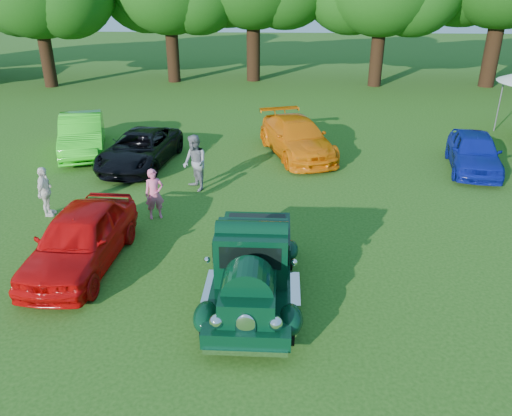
{
  "coord_description": "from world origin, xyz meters",
  "views": [
    {
      "loc": [
        1.54,
        -9.76,
        6.39
      ],
      "look_at": [
        0.92,
        1.74,
        1.1
      ],
      "focal_mm": 35.0,
      "sensor_mm": 36.0,
      "label": 1
    }
  ],
  "objects_px": {
    "back_car_lime": "(82,134)",
    "back_car_blue": "(474,152)",
    "red_convertible": "(81,238)",
    "hero_pickup": "(253,266)",
    "back_car_black": "(140,149)",
    "spectator_pink": "(154,194)",
    "spectator_white": "(45,192)",
    "back_car_orange": "(297,138)",
    "spectator_grey": "(195,163)"
  },
  "relations": [
    {
      "from": "hero_pickup",
      "to": "spectator_pink",
      "type": "distance_m",
      "value": 4.92
    },
    {
      "from": "back_car_black",
      "to": "spectator_white",
      "type": "xyz_separation_m",
      "value": [
        -1.59,
        -4.49,
        0.11
      ]
    },
    {
      "from": "back_car_blue",
      "to": "spectator_pink",
      "type": "height_order",
      "value": "spectator_pink"
    },
    {
      "from": "back_car_orange",
      "to": "back_car_blue",
      "type": "xyz_separation_m",
      "value": [
        6.4,
        -1.37,
        -0.02
      ]
    },
    {
      "from": "back_car_blue",
      "to": "hero_pickup",
      "type": "bearing_deg",
      "value": -120.84
    },
    {
      "from": "spectator_grey",
      "to": "spectator_white",
      "type": "xyz_separation_m",
      "value": [
        -4.05,
        -2.22,
        -0.18
      ]
    },
    {
      "from": "red_convertible",
      "to": "hero_pickup",
      "type": "bearing_deg",
      "value": -12.61
    },
    {
      "from": "spectator_white",
      "to": "back_car_black",
      "type": "bearing_deg",
      "value": -24.51
    },
    {
      "from": "back_car_black",
      "to": "spectator_pink",
      "type": "relative_size",
      "value": 3.06
    },
    {
      "from": "back_car_orange",
      "to": "spectator_grey",
      "type": "height_order",
      "value": "spectator_grey"
    },
    {
      "from": "hero_pickup",
      "to": "spectator_pink",
      "type": "xyz_separation_m",
      "value": [
        -3.07,
        3.84,
        -0.01
      ]
    },
    {
      "from": "back_car_black",
      "to": "back_car_blue",
      "type": "bearing_deg",
      "value": 7.36
    },
    {
      "from": "back_car_orange",
      "to": "spectator_pink",
      "type": "relative_size",
      "value": 3.3
    },
    {
      "from": "back_car_lime",
      "to": "spectator_white",
      "type": "xyz_separation_m",
      "value": [
        1.11,
        -5.86,
        -0.01
      ]
    },
    {
      "from": "spectator_pink",
      "to": "spectator_white",
      "type": "distance_m",
      "value": 3.23
    },
    {
      "from": "red_convertible",
      "to": "back_car_black",
      "type": "bearing_deg",
      "value": 96.12
    },
    {
      "from": "back_car_lime",
      "to": "spectator_pink",
      "type": "relative_size",
      "value": 3.07
    },
    {
      "from": "red_convertible",
      "to": "back_car_orange",
      "type": "height_order",
      "value": "red_convertible"
    },
    {
      "from": "red_convertible",
      "to": "spectator_grey",
      "type": "height_order",
      "value": "spectator_grey"
    },
    {
      "from": "back_car_lime",
      "to": "back_car_orange",
      "type": "relative_size",
      "value": 0.93
    },
    {
      "from": "back_car_black",
      "to": "spectator_pink",
      "type": "bearing_deg",
      "value": -63.28
    },
    {
      "from": "back_car_blue",
      "to": "red_convertible",
      "type": "bearing_deg",
      "value": -137.08
    },
    {
      "from": "back_car_lime",
      "to": "back_car_black",
      "type": "distance_m",
      "value": 3.03
    },
    {
      "from": "spectator_grey",
      "to": "back_car_lime",
      "type": "bearing_deg",
      "value": -158.88
    },
    {
      "from": "hero_pickup",
      "to": "red_convertible",
      "type": "relative_size",
      "value": 1.05
    },
    {
      "from": "hero_pickup",
      "to": "red_convertible",
      "type": "distance_m",
      "value": 4.36
    },
    {
      "from": "hero_pickup",
      "to": "back_car_lime",
      "type": "bearing_deg",
      "value": 127.39
    },
    {
      "from": "hero_pickup",
      "to": "back_car_black",
      "type": "height_order",
      "value": "hero_pickup"
    },
    {
      "from": "back_car_orange",
      "to": "spectator_grey",
      "type": "xyz_separation_m",
      "value": [
        -3.41,
        -3.8,
        0.21
      ]
    },
    {
      "from": "back_car_lime",
      "to": "spectator_white",
      "type": "relative_size",
      "value": 3.07
    },
    {
      "from": "spectator_grey",
      "to": "back_car_orange",
      "type": "bearing_deg",
      "value": 104.44
    },
    {
      "from": "hero_pickup",
      "to": "back_car_lime",
      "type": "relative_size",
      "value": 0.98
    },
    {
      "from": "red_convertible",
      "to": "back_car_lime",
      "type": "bearing_deg",
      "value": 112.59
    },
    {
      "from": "back_car_orange",
      "to": "hero_pickup",
      "type": "bearing_deg",
      "value": -114.98
    },
    {
      "from": "back_car_blue",
      "to": "spectator_white",
      "type": "distance_m",
      "value": 14.62
    },
    {
      "from": "red_convertible",
      "to": "back_car_black",
      "type": "relative_size",
      "value": 0.93
    },
    {
      "from": "spectator_pink",
      "to": "spectator_grey",
      "type": "height_order",
      "value": "spectator_grey"
    },
    {
      "from": "red_convertible",
      "to": "back_car_blue",
      "type": "distance_m",
      "value": 13.89
    },
    {
      "from": "spectator_pink",
      "to": "hero_pickup",
      "type": "bearing_deg",
      "value": -75.2
    },
    {
      "from": "hero_pickup",
      "to": "back_car_lime",
      "type": "distance_m",
      "value": 12.2
    },
    {
      "from": "back_car_black",
      "to": "spectator_grey",
      "type": "height_order",
      "value": "spectator_grey"
    },
    {
      "from": "red_convertible",
      "to": "spectator_grey",
      "type": "xyz_separation_m",
      "value": [
        1.96,
        4.94,
        0.2
      ]
    },
    {
      "from": "back_car_black",
      "to": "spectator_pink",
      "type": "xyz_separation_m",
      "value": [
        1.64,
        -4.48,
        0.11
      ]
    },
    {
      "from": "back_car_blue",
      "to": "spectator_white",
      "type": "relative_size",
      "value": 2.72
    },
    {
      "from": "back_car_orange",
      "to": "spectator_pink",
      "type": "height_order",
      "value": "spectator_pink"
    },
    {
      "from": "red_convertible",
      "to": "back_car_lime",
      "type": "height_order",
      "value": "back_car_lime"
    },
    {
      "from": "back_car_lime",
      "to": "spectator_pink",
      "type": "distance_m",
      "value": 7.28
    },
    {
      "from": "back_car_lime",
      "to": "back_car_blue",
      "type": "xyz_separation_m",
      "value": [
        14.97,
        -1.21,
        -0.06
      ]
    },
    {
      "from": "red_convertible",
      "to": "back_car_black",
      "type": "xyz_separation_m",
      "value": [
        -0.5,
        7.21,
        -0.09
      ]
    },
    {
      "from": "spectator_white",
      "to": "red_convertible",
      "type": "bearing_deg",
      "value": -147.55
    }
  ]
}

